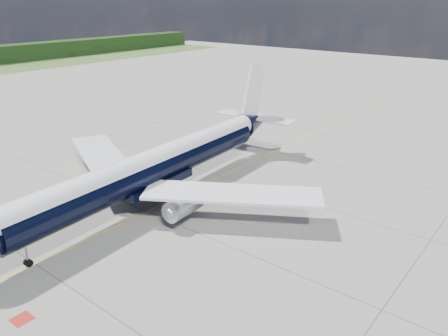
{
  "coord_description": "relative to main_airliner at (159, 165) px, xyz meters",
  "views": [
    {
      "loc": [
        38.49,
        -22.42,
        25.09
      ],
      "look_at": [
        4.59,
        19.93,
        4.0
      ],
      "focal_mm": 35.0,
      "sensor_mm": 36.0,
      "label": 1
    }
  ],
  "objects": [
    {
      "name": "red_marking",
      "position": [
        8.26,
        -23.91,
        -4.8
      ],
      "size": [
        1.6,
        1.6,
        0.01
      ],
      "primitive_type": "cube",
      "color": "maroon",
      "rests_on": "ground"
    },
    {
      "name": "ground",
      "position": [
        1.46,
        16.09,
        -4.8
      ],
      "size": [
        320.0,
        320.0,
        0.0
      ],
      "primitive_type": "plane",
      "color": "gray",
      "rests_on": "ground"
    },
    {
      "name": "main_airliner",
      "position": [
        0.0,
        0.0,
        0.0
      ],
      "size": [
        43.96,
        53.61,
        15.48
      ],
      "rotation": [
        0.0,
        0.0,
        0.07
      ],
      "color": "black",
      "rests_on": "ground"
    },
    {
      "name": "taxiway_centerline",
      "position": [
        1.46,
        11.09,
        -4.8
      ],
      "size": [
        0.16,
        160.0,
        0.01
      ],
      "primitive_type": "cube",
      "color": "#FFB80D",
      "rests_on": "ground"
    }
  ]
}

